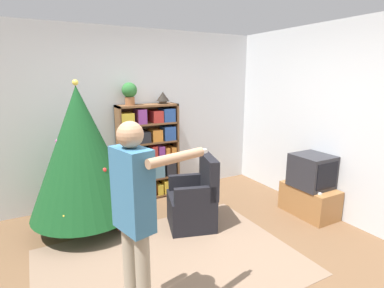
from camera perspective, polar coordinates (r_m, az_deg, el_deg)
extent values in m
plane|color=brown|center=(3.30, 1.54, -22.44)|extent=(14.00, 14.00, 0.00)
cube|color=silver|center=(4.76, -11.74, 5.32)|extent=(8.00, 0.10, 2.60)
cube|color=silver|center=(4.32, 28.35, 3.27)|extent=(0.10, 8.00, 2.60)
cube|color=#7F6651|center=(3.38, -3.96, -21.47)|extent=(2.63, 1.89, 0.01)
cube|color=brown|center=(4.59, -13.55, -2.16)|extent=(0.03, 0.30, 1.48)
cube|color=brown|center=(4.89, -3.32, -0.90)|extent=(0.03, 0.30, 1.48)
cube|color=brown|center=(4.59, -8.57, 7.29)|extent=(0.93, 0.30, 0.03)
cube|color=brown|center=(4.85, -8.87, -1.14)|extent=(0.93, 0.01, 1.48)
cube|color=brown|center=(4.95, -8.00, -9.52)|extent=(0.90, 0.30, 0.03)
cube|color=#B22D28|center=(4.78, -12.17, -9.10)|extent=(0.10, 0.26, 0.19)
cube|color=beige|center=(4.82, -10.85, -8.92)|extent=(0.10, 0.27, 0.18)
cube|color=beige|center=(4.85, -9.28, -8.60)|extent=(0.10, 0.27, 0.19)
cube|color=#B22D28|center=(4.87, -8.00, -8.33)|extent=(0.08, 0.23, 0.22)
cube|color=gold|center=(4.94, -6.51, -8.29)|extent=(0.09, 0.27, 0.16)
cube|color=gold|center=(4.95, -5.20, -7.96)|extent=(0.08, 0.21, 0.21)
cube|color=#284C93|center=(5.00, -3.79, -7.80)|extent=(0.11, 0.22, 0.19)
cube|color=brown|center=(4.84, -8.11, -6.34)|extent=(0.90, 0.30, 0.03)
cube|color=#232328|center=(4.68, -11.99, -5.45)|extent=(0.18, 0.25, 0.24)
cube|color=#2D7A42|center=(4.73, -9.33, -5.21)|extent=(0.15, 0.22, 0.23)
cube|color=#5B899E|center=(4.83, -6.73, -4.70)|extent=(0.17, 0.27, 0.23)
cube|color=#232328|center=(4.89, -4.39, -4.58)|extent=(0.16, 0.23, 0.21)
cube|color=brown|center=(4.75, -8.22, -3.03)|extent=(0.90, 0.30, 0.03)
cube|color=orange|center=(4.58, -12.56, -2.50)|extent=(0.08, 0.21, 0.18)
cube|color=#5B899E|center=(4.63, -11.47, -2.32)|extent=(0.07, 0.28, 0.17)
cube|color=gold|center=(4.66, -9.96, -2.03)|extent=(0.08, 0.26, 0.19)
cube|color=#232328|center=(4.68, -8.72, -1.86)|extent=(0.07, 0.24, 0.20)
cube|color=#B22D28|center=(4.71, -7.46, -1.59)|extent=(0.08, 0.23, 0.22)
cube|color=#843889|center=(4.77, -6.30, -1.45)|extent=(0.10, 0.28, 0.21)
cube|color=orange|center=(4.82, -5.18, -1.52)|extent=(0.07, 0.28, 0.17)
cube|color=orange|center=(4.85, -3.99, -1.39)|extent=(0.08, 0.26, 0.17)
cube|color=brown|center=(4.68, -8.34, 0.38)|extent=(0.90, 0.30, 0.03)
cube|color=#2D7A42|center=(4.53, -11.89, 1.22)|extent=(0.14, 0.22, 0.19)
cube|color=#232328|center=(4.63, -9.42, 1.40)|extent=(0.18, 0.28, 0.16)
cube|color=orange|center=(4.68, -7.04, 1.71)|extent=(0.16, 0.26, 0.18)
cube|color=#284C93|center=(4.73, -4.59, 2.11)|extent=(0.18, 0.21, 0.21)
cube|color=brown|center=(4.63, -8.46, 3.89)|extent=(0.90, 0.30, 0.03)
cube|color=gold|center=(4.49, -12.51, 4.73)|extent=(0.19, 0.25, 0.17)
cube|color=#843889|center=(4.55, -9.85, 5.25)|extent=(0.13, 0.26, 0.22)
cube|color=#B22D28|center=(4.65, -6.93, 5.27)|extent=(0.16, 0.27, 0.18)
cube|color=#284C93|center=(4.71, -4.83, 5.57)|extent=(0.19, 0.26, 0.20)
cube|color=#996638|center=(4.56, 21.40, -9.93)|extent=(0.44, 0.74, 0.41)
cube|color=#28282D|center=(4.42, 21.86, -4.78)|extent=(0.46, 0.48, 0.45)
cube|color=black|center=(4.28, 24.37, -5.59)|extent=(0.38, 0.01, 0.35)
cube|color=white|center=(4.26, 22.76, -8.55)|extent=(0.04, 0.12, 0.02)
cylinder|color=#4C3323|center=(4.20, -19.30, -14.14)|extent=(0.36, 0.36, 0.10)
cylinder|color=brown|center=(4.15, -19.42, -12.78)|extent=(0.08, 0.08, 0.12)
cone|color=#14471E|center=(3.87, -20.36, -1.33)|extent=(1.29, 1.29, 1.58)
sphere|color=#B74C93|center=(3.84, -24.24, 0.50)|extent=(0.05, 0.05, 0.05)
sphere|color=#B74C93|center=(3.56, -20.13, -12.99)|extent=(0.04, 0.04, 0.04)
sphere|color=#B74C93|center=(3.88, -21.03, 6.58)|extent=(0.05, 0.05, 0.05)
sphere|color=gold|center=(3.61, -23.11, -12.46)|extent=(0.05, 0.05, 0.05)
sphere|color=#335BB2|center=(4.17, -20.91, -0.52)|extent=(0.06, 0.06, 0.06)
sphere|color=#335BB2|center=(3.93, -23.51, 1.90)|extent=(0.06, 0.06, 0.06)
sphere|color=silver|center=(4.21, -14.97, -4.82)|extent=(0.07, 0.07, 0.07)
sphere|color=red|center=(3.64, -16.42, -4.78)|extent=(0.06, 0.06, 0.06)
sphere|color=#E5CC4C|center=(3.76, -21.36, 10.87)|extent=(0.07, 0.07, 0.07)
cube|color=black|center=(3.94, -0.18, -12.59)|extent=(0.70, 0.70, 0.42)
cube|color=black|center=(3.82, 3.22, -6.03)|extent=(0.28, 0.57, 0.50)
cube|color=black|center=(4.04, -0.87, -7.18)|extent=(0.51, 0.22, 0.20)
cube|color=black|center=(3.60, 0.59, -9.76)|extent=(0.51, 0.22, 0.20)
cylinder|color=#9E937F|center=(2.60, -11.61, -22.72)|extent=(0.11, 0.11, 0.81)
cylinder|color=#9E937F|center=(2.48, -9.23, -24.69)|extent=(0.11, 0.11, 0.81)
cube|color=teal|center=(2.19, -11.23, -8.52)|extent=(0.25, 0.35, 0.61)
cylinder|color=tan|center=(2.36, -13.77, -7.81)|extent=(0.07, 0.07, 0.49)
cylinder|color=tan|center=(2.09, -3.01, -2.60)|extent=(0.48, 0.19, 0.07)
cube|color=white|center=(2.25, 1.70, -1.48)|extent=(0.12, 0.06, 0.03)
sphere|color=tan|center=(2.08, -11.71, 1.76)|extent=(0.19, 0.19, 0.19)
cylinder|color=#935B38|center=(4.51, -11.75, 8.01)|extent=(0.14, 0.14, 0.12)
sphere|color=#2D7033|center=(4.50, -11.84, 10.03)|extent=(0.22, 0.22, 0.22)
cylinder|color=#473828|center=(4.69, -5.56, 7.91)|extent=(0.12, 0.12, 0.04)
cone|color=black|center=(4.68, -5.59, 9.01)|extent=(0.20, 0.20, 0.14)
cube|color=orange|center=(4.07, -12.66, -15.21)|extent=(0.20, 0.15, 0.02)
cube|color=#843889|center=(4.05, -12.58, -14.91)|extent=(0.19, 0.15, 0.03)
cube|color=#843889|center=(4.04, -12.54, -14.49)|extent=(0.15, 0.11, 0.03)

